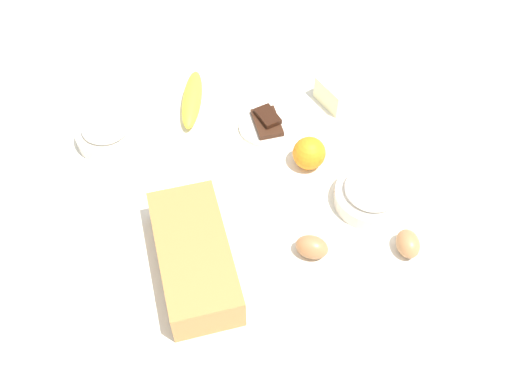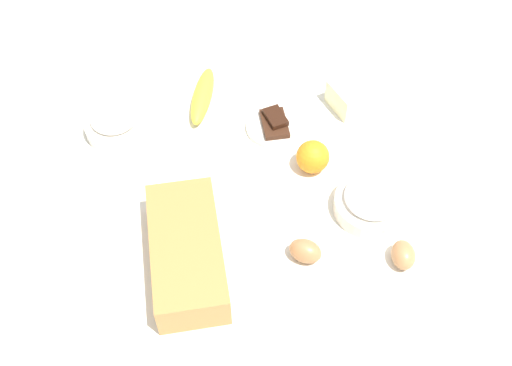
# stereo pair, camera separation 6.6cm
# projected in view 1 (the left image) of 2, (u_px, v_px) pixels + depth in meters

# --- Properties ---
(ground_plane) EXTENTS (2.40, 2.40, 0.02)m
(ground_plane) POSITION_uv_depth(u_px,v_px,m) (256.00, 198.00, 1.26)
(ground_plane) COLOR silver
(loaf_pan) EXTENTS (0.28, 0.14, 0.08)m
(loaf_pan) POSITION_uv_depth(u_px,v_px,m) (194.00, 256.00, 1.11)
(loaf_pan) COLOR #B77A3D
(loaf_pan) RESTS_ON ground_plane
(flour_bowl) EXTENTS (0.14, 0.14, 0.06)m
(flour_bowl) POSITION_uv_depth(u_px,v_px,m) (107.00, 132.00, 1.32)
(flour_bowl) COLOR silver
(flour_bowl) RESTS_ON ground_plane
(sugar_bowl) EXTENTS (0.15, 0.15, 0.06)m
(sugar_bowl) POSITION_uv_depth(u_px,v_px,m) (372.00, 194.00, 1.22)
(sugar_bowl) COLOR silver
(sugar_bowl) RESTS_ON ground_plane
(banana) EXTENTS (0.19, 0.10, 0.04)m
(banana) POSITION_uv_depth(u_px,v_px,m) (192.00, 99.00, 1.40)
(banana) COLOR yellow
(banana) RESTS_ON ground_plane
(orange_fruit) EXTENTS (0.07, 0.07, 0.07)m
(orange_fruit) POSITION_uv_depth(u_px,v_px,m) (309.00, 153.00, 1.28)
(orange_fruit) COLOR orange
(orange_fruit) RESTS_ON ground_plane
(butter_block) EXTENTS (0.10, 0.09, 0.06)m
(butter_block) POSITION_uv_depth(u_px,v_px,m) (336.00, 93.00, 1.40)
(butter_block) COLOR #F4EDB2
(butter_block) RESTS_ON ground_plane
(egg_near_butter) EXTENTS (0.07, 0.06, 0.04)m
(egg_near_butter) POSITION_uv_depth(u_px,v_px,m) (408.00, 244.00, 1.15)
(egg_near_butter) COLOR #B57A4A
(egg_near_butter) RESTS_ON ground_plane
(egg_beside_bowl) EXTENTS (0.07, 0.08, 0.05)m
(egg_beside_bowl) POSITION_uv_depth(u_px,v_px,m) (312.00, 247.00, 1.14)
(egg_beside_bowl) COLOR #AC7446
(egg_beside_bowl) RESTS_ON ground_plane
(chocolate_plate) EXTENTS (0.13, 0.13, 0.03)m
(chocolate_plate) POSITION_uv_depth(u_px,v_px,m) (267.00, 124.00, 1.36)
(chocolate_plate) COLOR silver
(chocolate_plate) RESTS_ON ground_plane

